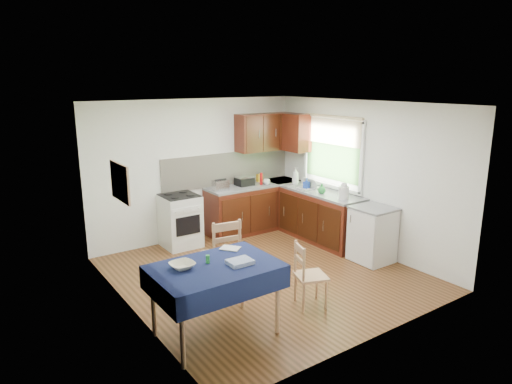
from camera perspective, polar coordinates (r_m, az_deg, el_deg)
floor at (r=6.91m, az=1.10°, el=-10.20°), size 4.20×4.20×0.00m
ceiling at (r=6.32m, az=1.20°, el=10.99°), size 4.00×4.20×0.02m
wall_back at (r=8.25m, az=-7.44°, el=2.80°), size 4.00×0.02×2.50m
wall_front at (r=5.02m, az=15.39°, el=-4.83°), size 4.00×0.02×2.50m
wall_left at (r=5.61m, az=-15.68°, el=-2.89°), size 0.02×4.20×2.50m
wall_right at (r=7.81m, az=13.13°, el=1.93°), size 0.02×4.20×2.50m
base_cabinets at (r=8.47m, az=3.58°, el=-2.52°), size 1.90×2.30×0.86m
worktop_back at (r=8.60m, az=-0.22°, el=0.86°), size 1.90×0.60×0.04m
worktop_right at (r=8.13m, az=8.18°, el=-0.06°), size 0.60×1.70×0.04m
worktop_corner at (r=8.98m, az=3.20°, el=1.39°), size 0.60×0.60×0.04m
splashback at (r=8.56m, az=-3.52°, el=2.95°), size 2.70×0.02×0.60m
upper_cabinets at (r=8.72m, az=2.37°, el=7.49°), size 1.20×0.85×0.70m
stove at (r=7.97m, az=-9.45°, el=-3.54°), size 0.60×0.61×0.92m
window at (r=8.20m, az=9.53°, el=5.50°), size 0.04×1.48×1.26m
fridge at (r=7.46m, az=14.35°, el=-5.16°), size 0.58×0.60×0.89m
corkboard at (r=5.81m, az=-16.61°, el=1.18°), size 0.04×0.62×0.47m
dining_table at (r=5.12m, az=-5.13°, el=-10.22°), size 1.38×0.93×0.84m
chair_far at (r=6.25m, az=-4.12°, el=-7.52°), size 0.51×0.51×1.02m
chair_near at (r=5.87m, az=6.50°, el=-10.04°), size 0.47×0.47×0.84m
toaster at (r=8.11m, az=-4.45°, el=0.85°), size 0.27×0.17×0.21m
sandwich_press at (r=8.50m, az=-1.47°, el=1.42°), size 0.30×0.26×0.18m
sauce_bottle at (r=8.53m, az=0.65°, el=1.66°), size 0.05×0.05×0.23m
yellow_packet at (r=8.80m, az=0.45°, el=1.78°), size 0.12×0.09×0.15m
dish_rack at (r=8.31m, az=6.64°, el=0.61°), size 0.40×0.31×0.19m
kettle at (r=7.64m, az=10.92°, el=0.05°), size 0.17×0.17×0.28m
cup at (r=8.57m, az=1.35°, el=1.28°), size 0.16×0.16×0.10m
soap_bottle_a at (r=8.59m, az=4.95°, el=2.02°), size 0.14×0.14×0.32m
soap_bottle_b at (r=8.24m, az=6.32°, el=1.05°), size 0.11×0.11×0.20m
soap_bottle_c at (r=7.95m, az=8.22°, el=0.43°), size 0.19×0.19×0.18m
plate_bowl at (r=5.04m, az=-9.21°, el=-9.06°), size 0.28×0.28×0.06m
book at (r=5.45m, az=-3.56°, el=-7.34°), size 0.27×0.28×0.02m
spice_jar at (r=5.13m, az=-6.05°, el=-8.34°), size 0.05×0.05×0.09m
tea_towel at (r=5.09m, az=-2.02°, el=-8.73°), size 0.27×0.22×0.05m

